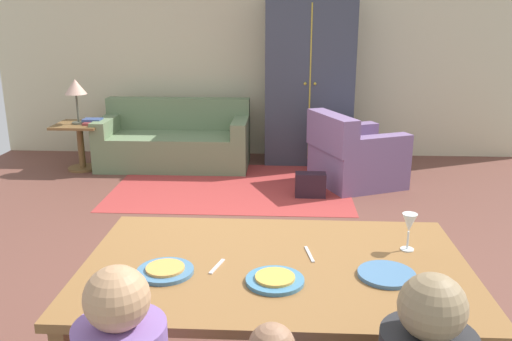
% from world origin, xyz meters
% --- Properties ---
extents(ground_plane, '(7.20, 6.04, 0.02)m').
position_xyz_m(ground_plane, '(0.00, 0.42, -0.01)').
color(ground_plane, brown).
extents(back_wall, '(7.20, 0.10, 2.70)m').
position_xyz_m(back_wall, '(0.00, 3.49, 1.35)').
color(back_wall, beige).
rests_on(back_wall, ground_plane).
extents(dining_table, '(1.76, 1.09, 0.76)m').
position_xyz_m(dining_table, '(0.26, -1.50, 0.69)').
color(dining_table, olive).
rests_on(dining_table, ground_plane).
extents(plate_near_man, '(0.25, 0.25, 0.02)m').
position_xyz_m(plate_near_man, '(-0.23, -1.62, 0.77)').
color(plate_near_man, teal).
rests_on(plate_near_man, dining_table).
extents(pizza_near_man, '(0.17, 0.17, 0.01)m').
position_xyz_m(pizza_near_man, '(-0.23, -1.62, 0.78)').
color(pizza_near_man, '#E79F48').
rests_on(pizza_near_man, plate_near_man).
extents(plate_near_child, '(0.25, 0.25, 0.02)m').
position_xyz_m(plate_near_child, '(0.26, -1.68, 0.77)').
color(plate_near_child, teal).
rests_on(plate_near_child, dining_table).
extents(pizza_near_child, '(0.17, 0.17, 0.01)m').
position_xyz_m(pizza_near_child, '(0.26, -1.68, 0.78)').
color(pizza_near_child, gold).
rests_on(pizza_near_child, plate_near_child).
extents(plate_near_woman, '(0.25, 0.25, 0.02)m').
position_xyz_m(plate_near_woman, '(0.74, -1.60, 0.77)').
color(plate_near_woman, teal).
rests_on(plate_near_woman, dining_table).
extents(wine_glass, '(0.07, 0.07, 0.19)m').
position_xyz_m(wine_glass, '(0.89, -1.32, 0.89)').
color(wine_glass, silver).
rests_on(wine_glass, dining_table).
extents(fork, '(0.06, 0.15, 0.01)m').
position_xyz_m(fork, '(-0.01, -1.55, 0.76)').
color(fork, silver).
rests_on(fork, dining_table).
extents(knife, '(0.04, 0.17, 0.01)m').
position_xyz_m(knife, '(0.41, -1.40, 0.76)').
color(knife, silver).
rests_on(knife, dining_table).
extents(area_rug, '(2.60, 1.80, 0.01)m').
position_xyz_m(area_rug, '(-0.29, 1.95, 0.00)').
color(area_rug, '#A73432').
rests_on(area_rug, ground_plane).
extents(couch, '(1.86, 0.86, 0.82)m').
position_xyz_m(couch, '(-1.09, 2.81, 0.30)').
color(couch, '#667E58').
rests_on(couch, ground_plane).
extents(armchair, '(1.13, 1.12, 0.82)m').
position_xyz_m(armchair, '(1.08, 2.13, 0.32)').
color(armchair, slate).
rests_on(armchair, ground_plane).
extents(armoire, '(1.10, 0.59, 2.10)m').
position_xyz_m(armoire, '(0.60, 3.10, 1.05)').
color(armoire, '#373C4A').
rests_on(armoire, ground_plane).
extents(side_table, '(0.56, 0.56, 0.58)m').
position_xyz_m(side_table, '(-2.22, 2.55, 0.38)').
color(side_table, brown).
rests_on(side_table, ground_plane).
extents(table_lamp, '(0.26, 0.26, 0.54)m').
position_xyz_m(table_lamp, '(-2.22, 2.55, 1.01)').
color(table_lamp, '#4A4C3E').
rests_on(table_lamp, side_table).
extents(book_lower, '(0.22, 0.16, 0.03)m').
position_xyz_m(book_lower, '(-2.02, 2.50, 0.59)').
color(book_lower, brown).
rests_on(book_lower, side_table).
extents(book_upper, '(0.22, 0.16, 0.03)m').
position_xyz_m(book_upper, '(-2.05, 2.58, 0.62)').
color(book_upper, '#384D83').
rests_on(book_upper, book_lower).
extents(handbag, '(0.32, 0.16, 0.26)m').
position_xyz_m(handbag, '(0.58, 1.65, 0.13)').
color(handbag, black).
rests_on(handbag, ground_plane).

